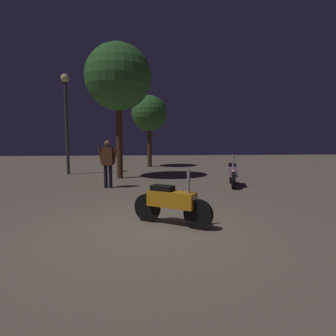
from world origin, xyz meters
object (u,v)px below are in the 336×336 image
(motorcycle_orange_foreground, at_px, (171,203))
(motorcycle_pink_parked_left, at_px, (232,173))
(streetlamp_near, at_px, (66,110))
(person_rider_beside, at_px, (108,160))

(motorcycle_orange_foreground, distance_m, motorcycle_pink_parked_left, 4.87)
(motorcycle_pink_parked_left, relative_size, streetlamp_near, 0.38)
(motorcycle_pink_parked_left, height_order, streetlamp_near, streetlamp_near)
(motorcycle_orange_foreground, bearing_deg, person_rider_beside, 144.38)
(person_rider_beside, bearing_deg, motorcycle_orange_foreground, -147.13)
(streetlamp_near, bearing_deg, motorcycle_orange_foreground, -62.79)
(motorcycle_orange_foreground, xyz_separation_m, motorcycle_pink_parked_left, (2.44, 4.22, 0.00))
(motorcycle_orange_foreground, bearing_deg, motorcycle_pink_parked_left, 91.56)
(person_rider_beside, relative_size, streetlamp_near, 0.36)
(motorcycle_orange_foreground, distance_m, streetlamp_near, 9.04)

